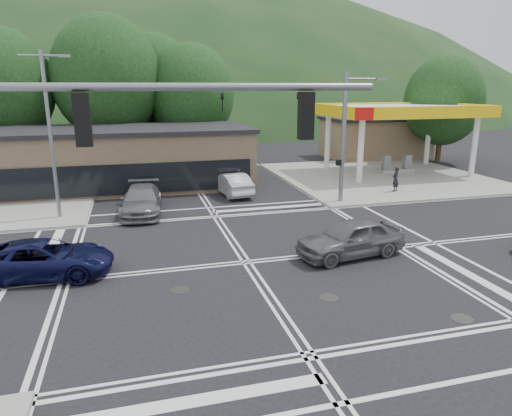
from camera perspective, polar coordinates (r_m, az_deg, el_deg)
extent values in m
plane|color=black|center=(19.41, -1.21, -6.79)|extent=(120.00, 120.00, 0.00)
cube|color=gray|center=(38.47, 15.31, 3.83)|extent=(16.00, 16.00, 0.15)
cylinder|color=silver|center=(34.90, 12.95, 6.92)|extent=(0.44, 0.44, 5.00)
cylinder|color=silver|center=(40.25, 8.94, 8.16)|extent=(0.44, 0.44, 5.00)
cylinder|color=silver|center=(40.56, 25.63, 6.92)|extent=(0.44, 0.44, 5.00)
cylinder|color=silver|center=(45.24, 20.71, 8.12)|extent=(0.44, 0.44, 5.00)
cube|color=silver|center=(39.75, 17.64, 11.61)|extent=(12.00, 8.00, 0.60)
cube|color=yellow|center=(36.44, 21.06, 11.07)|extent=(12.20, 0.25, 0.90)
cube|color=yellow|center=(43.17, 14.75, 12.04)|extent=(12.20, 0.25, 0.90)
cube|color=yellow|center=(36.88, 9.59, 11.88)|extent=(0.25, 8.20, 0.90)
cube|color=yellow|center=(43.26, 24.49, 11.21)|extent=(0.25, 8.20, 0.90)
cube|color=red|center=(33.39, 13.39, 11.37)|extent=(1.40, 0.12, 0.90)
cube|color=gray|center=(40.31, 17.08, 4.45)|extent=(3.00, 1.00, 0.30)
cube|color=slate|center=(39.67, 15.92, 5.40)|extent=(0.60, 0.50, 1.30)
cube|color=slate|center=(40.73, 18.35, 5.45)|extent=(0.60, 0.50, 1.30)
cube|color=#846B4F|center=(49.25, 14.67, 8.39)|extent=(10.00, 6.00, 3.80)
cube|color=brown|center=(35.07, -21.13, 5.50)|extent=(24.00, 8.00, 4.00)
ellipsoid|color=#183718|center=(107.81, -13.11, 10.86)|extent=(252.00, 126.00, 140.00)
cylinder|color=#382619|center=(42.87, -28.35, 6.85)|extent=(0.50, 0.50, 4.84)
ellipsoid|color=black|center=(42.60, -29.16, 13.14)|extent=(8.00, 8.00, 9.20)
cylinder|color=#382619|center=(41.77, -17.58, 8.08)|extent=(0.50, 0.50, 5.28)
ellipsoid|color=black|center=(41.52, -18.16, 15.15)|extent=(9.00, 9.00, 10.35)
cylinder|color=#382619|center=(42.13, -7.91, 8.09)|extent=(0.50, 0.50, 4.40)
ellipsoid|color=black|center=(41.83, -8.12, 13.94)|extent=(7.60, 7.60, 8.74)
cylinder|color=#382619|center=(45.80, -12.35, 8.71)|extent=(0.50, 0.50, 4.84)
ellipsoid|color=black|center=(45.54, -12.69, 14.63)|extent=(8.40, 8.40, 9.66)
cylinder|color=#382619|center=(47.28, 21.94, 7.63)|extent=(0.50, 0.50, 3.96)
ellipsoid|color=black|center=(47.01, 22.41, 12.30)|extent=(7.20, 7.20, 8.28)
cylinder|color=slate|center=(26.95, -24.27, 7.96)|extent=(0.20, 0.20, 9.00)
cylinder|color=slate|center=(26.85, -25.27, 16.86)|extent=(2.20, 0.12, 0.12)
cube|color=slate|center=(26.70, -22.85, 17.12)|extent=(0.60, 0.25, 0.15)
cylinder|color=slate|center=(28.76, 10.85, 8.37)|extent=(0.28, 0.28, 8.00)
cylinder|color=slate|center=(26.91, 2.23, 15.01)|extent=(9.00, 0.16, 0.16)
imported|color=black|center=(27.41, 5.29, 13.08)|extent=(0.16, 0.20, 1.00)
imported|color=black|center=(26.19, -4.23, 13.01)|extent=(0.16, 0.20, 1.00)
cylinder|color=slate|center=(29.13, 13.41, 15.42)|extent=(2.40, 0.12, 0.12)
cube|color=slate|center=(29.66, 15.35, 15.29)|extent=(0.70, 0.30, 0.15)
cube|color=black|center=(28.84, 10.26, 5.61)|extent=(0.25, 0.30, 0.35)
cylinder|color=slate|center=(9.31, -11.70, 14.60)|extent=(9.00, 0.16, 0.16)
cube|color=black|center=(9.35, -20.86, 10.25)|extent=(0.30, 0.25, 1.00)
cube|color=black|center=(9.99, 6.26, 11.38)|extent=(0.30, 0.25, 1.00)
imported|color=black|center=(19.59, -25.03, -5.80)|extent=(5.46, 2.99, 1.45)
imported|color=#56575A|center=(20.25, 11.75, -3.68)|extent=(5.10, 2.68, 1.66)
imported|color=#A6A8AD|center=(31.12, -3.01, 3.05)|extent=(2.14, 4.74, 1.51)
imported|color=#B8B8B4|center=(34.17, -5.97, 4.15)|extent=(2.06, 4.75, 1.60)
imported|color=slate|center=(27.26, -14.11, 0.95)|extent=(2.69, 5.61, 1.58)
imported|color=black|center=(32.82, 17.04, 3.47)|extent=(0.74, 0.66, 1.69)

